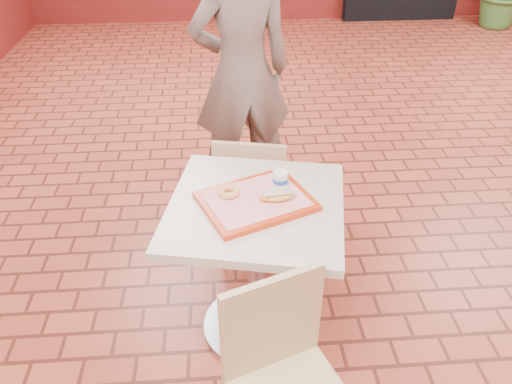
{
  "coord_description": "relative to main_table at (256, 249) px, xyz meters",
  "views": [
    {
      "loc": [
        -1.42,
        -2.37,
        2.02
      ],
      "look_at": [
        -1.29,
        -0.65,
        0.84
      ],
      "focal_mm": 35.0,
      "sensor_mm": 36.0,
      "label": 1
    }
  ],
  "objects": [
    {
      "name": "wainscot_band",
      "position": [
        1.29,
        0.65,
        -0.03
      ],
      "size": [
        8.0,
        10.0,
        1.0
      ],
      "color": "#5F1512",
      "rests_on": "ground"
    },
    {
      "name": "main_table",
      "position": [
        0.0,
        0.0,
        0.0
      ],
      "size": [
        0.74,
        0.74,
        0.78
      ],
      "rotation": [
        0.0,
        0.0,
        -0.21
      ],
      "color": "#B6AC93",
      "rests_on": "ground"
    },
    {
      "name": "chair_main_front",
      "position": [
        0.05,
        -0.63,
        -0.05
      ],
      "size": [
        0.51,
        0.51,
        0.85
      ],
      "rotation": [
        0.0,
        0.0,
        0.36
      ],
      "color": "tan",
      "rests_on": "ground"
    },
    {
      "name": "chair_main_back",
      "position": [
        0.02,
        0.55,
        -0.07
      ],
      "size": [
        0.45,
        0.45,
        0.82
      ],
      "rotation": [
        0.0,
        0.0,
        2.94
      ],
      "color": "tan",
      "rests_on": "ground"
    },
    {
      "name": "customer",
      "position": [
        0.01,
        1.25,
        0.36
      ],
      "size": [
        0.71,
        0.54,
        1.76
      ],
      "primitive_type": "imported",
      "rotation": [
        0.0,
        0.0,
        3.34
      ],
      "color": "#63574D",
      "rests_on": "ground"
    },
    {
      "name": "serving_tray",
      "position": [
        0.0,
        0.0,
        0.27
      ],
      "size": [
        0.45,
        0.35,
        0.03
      ],
      "rotation": [
        0.0,
        0.0,
        0.39
      ],
      "color": "#AF2B0D",
      "rests_on": "main_table"
    },
    {
      "name": "ring_donut",
      "position": [
        -0.11,
        0.03,
        0.3
      ],
      "size": [
        0.1,
        0.1,
        0.03
      ],
      "primitive_type": "torus",
      "rotation": [
        0.0,
        0.0,
        -0.04
      ],
      "color": "#C68948",
      "rests_on": "serving_tray"
    },
    {
      "name": "long_john_donut",
      "position": [
        0.09,
        -0.01,
        0.3
      ],
      "size": [
        0.15,
        0.09,
        0.04
      ],
      "rotation": [
        0.0,
        0.0,
        0.13
      ],
      "color": "gold",
      "rests_on": "serving_tray"
    },
    {
      "name": "paper_cup",
      "position": [
        0.11,
        0.07,
        0.33
      ],
      "size": [
        0.07,
        0.07,
        0.08
      ],
      "rotation": [
        0.0,
        0.0,
        0.22
      ],
      "color": "silver",
      "rests_on": "serving_tray"
    }
  ]
}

